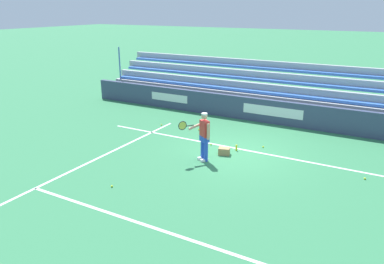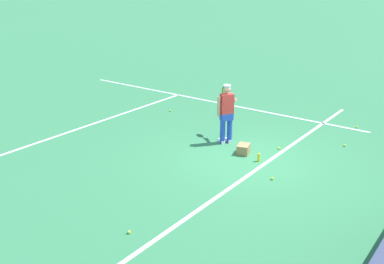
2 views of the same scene
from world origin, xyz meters
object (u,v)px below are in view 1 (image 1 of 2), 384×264
(tennis_player, at_px, (204,136))
(ball_box_cardboard, at_px, (224,151))
(tennis_ball_on_baseline, at_px, (263,147))
(tennis_ball_by_box, at_px, (365,179))
(tennis_ball_far_left, at_px, (211,144))
(tennis_ball_stray_back, at_px, (112,186))
(tennis_ball_far_right, at_px, (161,125))
(water_bottle, at_px, (236,148))
(tennis_ball_midcourt, at_px, (199,130))

(tennis_player, height_order, ball_box_cardboard, tennis_player)
(tennis_player, height_order, tennis_ball_on_baseline, tennis_player)
(ball_box_cardboard, xyz_separation_m, tennis_ball_by_box, (-4.72, -0.26, -0.10))
(tennis_ball_far_left, xyz_separation_m, tennis_ball_on_baseline, (-1.87, -0.73, 0.00))
(tennis_ball_stray_back, distance_m, tennis_ball_on_baseline, 6.11)
(tennis_ball_far_left, bearing_deg, tennis_ball_far_right, -20.80)
(tennis_ball_by_box, height_order, tennis_ball_on_baseline, same)
(ball_box_cardboard, distance_m, tennis_ball_by_box, 4.73)
(tennis_ball_far_right, xyz_separation_m, water_bottle, (-4.20, 1.23, 0.08))
(tennis_ball_midcourt, bearing_deg, water_bottle, 148.71)
(tennis_ball_midcourt, bearing_deg, tennis_ball_far_left, 132.84)
(tennis_ball_midcourt, xyz_separation_m, water_bottle, (-2.39, 1.45, 0.08))
(tennis_ball_stray_back, distance_m, water_bottle, 5.07)
(tennis_ball_by_box, xyz_separation_m, tennis_ball_on_baseline, (3.70, -1.12, 0.00))
(tennis_ball_on_baseline, distance_m, water_bottle, 1.11)
(tennis_ball_far_right, bearing_deg, tennis_ball_midcourt, -173.08)
(tennis_ball_on_baseline, height_order, water_bottle, water_bottle)
(tennis_ball_on_baseline, bearing_deg, tennis_ball_stray_back, 62.23)
(tennis_ball_on_baseline, bearing_deg, tennis_ball_far_right, -5.13)
(tennis_player, xyz_separation_m, ball_box_cardboard, (-0.42, -0.83, -0.76))
(tennis_ball_stray_back, relative_size, water_bottle, 0.30)
(tennis_ball_stray_back, bearing_deg, water_bottle, -114.09)
(ball_box_cardboard, distance_m, tennis_ball_far_left, 1.07)
(tennis_ball_stray_back, bearing_deg, tennis_ball_on_baseline, -117.77)
(ball_box_cardboard, height_order, tennis_ball_on_baseline, ball_box_cardboard)
(tennis_ball_far_left, distance_m, tennis_ball_midcourt, 1.91)
(tennis_ball_by_box, bearing_deg, tennis_ball_far_right, -10.24)
(tennis_ball_by_box, bearing_deg, tennis_player, 11.98)
(tennis_ball_midcourt, bearing_deg, tennis_ball_by_box, 165.41)
(tennis_ball_midcourt, bearing_deg, tennis_ball_far_right, 6.92)
(ball_box_cardboard, height_order, tennis_ball_stray_back, ball_box_cardboard)
(ball_box_cardboard, bearing_deg, tennis_ball_by_box, -176.90)
(water_bottle, bearing_deg, tennis_player, 65.54)
(tennis_ball_far_right, bearing_deg, tennis_ball_stray_back, 109.99)
(tennis_ball_far_right, relative_size, water_bottle, 0.30)
(tennis_ball_by_box, relative_size, tennis_ball_far_left, 1.00)
(tennis_ball_on_baseline, bearing_deg, tennis_ball_by_box, 163.15)
(tennis_player, distance_m, tennis_ball_midcourt, 3.47)
(tennis_ball_midcourt, bearing_deg, ball_box_cardboard, 136.49)
(tennis_player, distance_m, tennis_ball_far_right, 4.52)
(tennis_ball_stray_back, height_order, water_bottle, water_bottle)
(tennis_player, height_order, tennis_ball_by_box, tennis_player)
(tennis_ball_on_baseline, bearing_deg, tennis_ball_midcourt, -11.89)
(tennis_ball_midcourt, bearing_deg, tennis_ball_on_baseline, 168.11)
(tennis_ball_midcourt, bearing_deg, tennis_player, 121.12)
(tennis_ball_by_box, bearing_deg, tennis_ball_midcourt, -14.59)
(tennis_ball_midcourt, bearing_deg, tennis_ball_stray_back, 93.01)
(tennis_ball_by_box, distance_m, water_bottle, 4.50)
(ball_box_cardboard, relative_size, tennis_ball_on_baseline, 6.06)
(tennis_ball_far_right, bearing_deg, water_bottle, 163.66)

